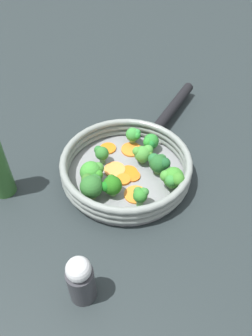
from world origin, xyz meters
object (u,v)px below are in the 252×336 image
at_px(carrot_slice_2, 131,149).
at_px(broccoli_floret_3, 159,163).
at_px(broccoli_floret_1, 143,153).
at_px(broccoli_floret_4, 92,185).
at_px(broccoli_floret_8, 150,142).
at_px(broccoli_floret_0, 111,185).
at_px(broccoli_floret_5, 101,153).
at_px(salt_shaker, 78,279).
at_px(carrot_slice_0, 108,148).
at_px(carrot_slice_5, 114,171).
at_px(carrot_slice_3, 133,176).
at_px(skillet, 126,175).
at_px(carrot_slice_4, 125,180).
at_px(broccoli_floret_7, 173,178).
at_px(broccoli_floret_2, 140,195).
at_px(broccoli_floret_9, 134,135).
at_px(carrot_slice_1, 136,194).
at_px(broccoli_floret_6, 93,172).
at_px(carrot_slice_6, 128,173).

height_order(carrot_slice_2, broccoli_floret_3, broccoli_floret_3).
distance_m(broccoli_floret_1, broccoli_floret_4, 0.14).
bearing_deg(broccoli_floret_1, broccoli_floret_8, -9.45).
height_order(broccoli_floret_0, broccoli_floret_5, broccoli_floret_0).
height_order(broccoli_floret_1, salt_shaker, salt_shaker).
xyz_separation_m(carrot_slice_0, carrot_slice_5, (-0.07, -0.04, 0.00)).
height_order(carrot_slice_3, broccoli_floret_8, broccoli_floret_8).
distance_m(skillet, broccoli_floret_0, 0.07).
distance_m(carrot_slice_4, salt_shaker, 0.25).
bearing_deg(broccoli_floret_7, broccoli_floret_2, 136.50).
bearing_deg(broccoli_floret_9, carrot_slice_3, -167.30).
relative_size(carrot_slice_3, carrot_slice_5, 0.72).
distance_m(carrot_slice_0, broccoli_floret_7, 0.19).
xyz_separation_m(carrot_slice_0, carrot_slice_1, (-0.12, -0.10, -0.00)).
relative_size(carrot_slice_2, broccoli_floret_8, 1.10).
bearing_deg(broccoli_floret_7, broccoli_floret_9, 43.30).
distance_m(carrot_slice_0, carrot_slice_4, 0.11).
height_order(carrot_slice_1, broccoli_floret_6, broccoli_floret_6).
distance_m(skillet, carrot_slice_1, 0.07).
bearing_deg(broccoli_floret_4, carrot_slice_0, 4.61).
distance_m(carrot_slice_3, salt_shaker, 0.27).
relative_size(skillet, broccoli_floret_3, 5.25).
relative_size(carrot_slice_4, broccoli_floret_5, 0.75).
xyz_separation_m(broccoli_floret_1, broccoli_floret_3, (-0.02, -0.04, 0.00)).
relative_size(carrot_slice_0, carrot_slice_4, 1.21).
bearing_deg(carrot_slice_3, broccoli_floret_1, -13.77).
bearing_deg(salt_shaker, broccoli_floret_6, 13.91).
relative_size(carrot_slice_0, broccoli_floret_2, 0.88).
bearing_deg(broccoli_floret_8, broccoli_floret_5, 122.95).
height_order(carrot_slice_4, broccoli_floret_5, broccoli_floret_5).
height_order(skillet, broccoli_floret_4, broccoli_floret_4).
relative_size(carrot_slice_4, broccoli_floret_1, 0.69).
distance_m(carrot_slice_5, carrot_slice_6, 0.03).
bearing_deg(carrot_slice_0, carrot_slice_6, -134.61).
xyz_separation_m(carrot_slice_3, broccoli_floret_0, (-0.06, 0.03, 0.02)).
bearing_deg(salt_shaker, carrot_slice_1, -10.06).
relative_size(carrot_slice_1, carrot_slice_4, 1.52).
height_order(skillet, salt_shaker, salt_shaker).
distance_m(carrot_slice_0, carrot_slice_5, 0.08).
xyz_separation_m(carrot_slice_4, carrot_slice_6, (0.02, -0.00, -0.00)).
height_order(carrot_slice_4, broccoli_floret_9, broccoli_floret_9).
height_order(carrot_slice_6, salt_shaker, salt_shaker).
xyz_separation_m(carrot_slice_2, carrot_slice_3, (-0.08, -0.02, -0.00)).
xyz_separation_m(carrot_slice_2, carrot_slice_5, (-0.08, 0.02, 0.00)).
xyz_separation_m(carrot_slice_3, carrot_slice_4, (-0.02, 0.01, 0.00)).
relative_size(broccoli_floret_6, broccoli_floret_7, 0.96).
bearing_deg(carrot_slice_6, broccoli_floret_9, 7.18).
relative_size(broccoli_floret_9, salt_shaker, 0.42).
height_order(broccoli_floret_0, salt_shaker, salt_shaker).
distance_m(broccoli_floret_4, salt_shaker, 0.20).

